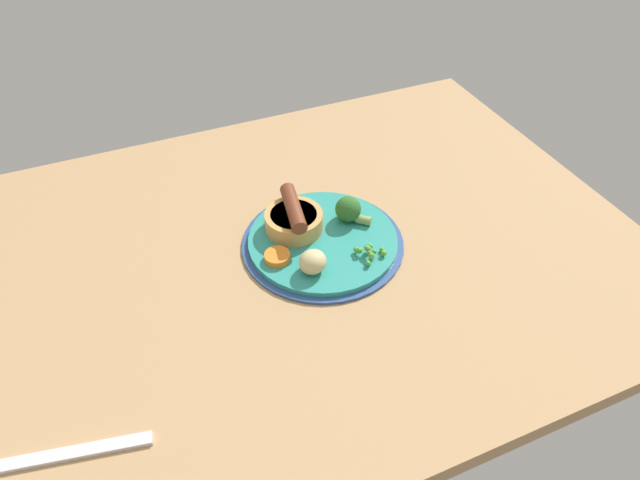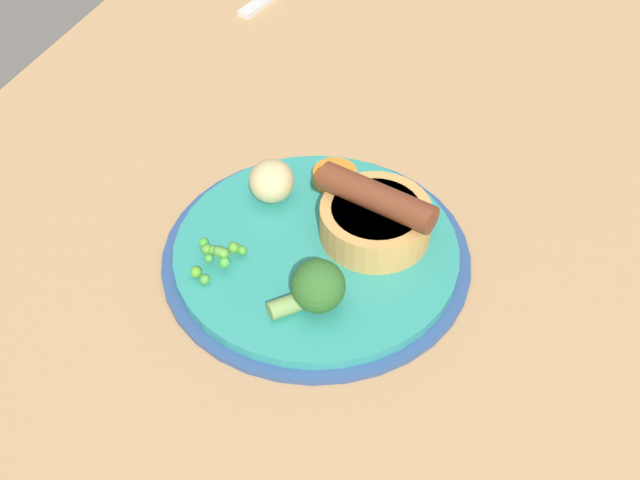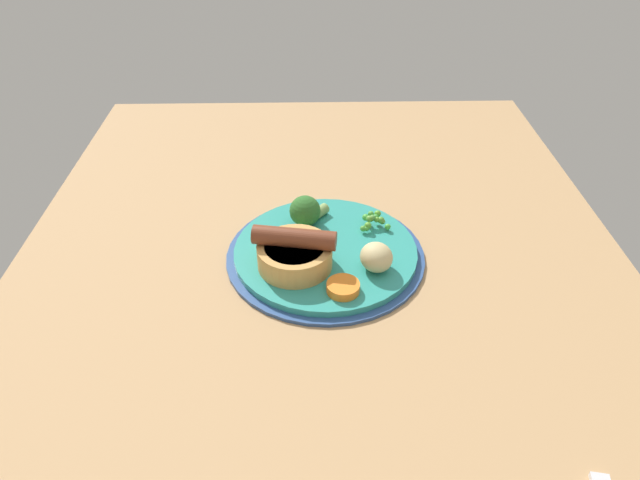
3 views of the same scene
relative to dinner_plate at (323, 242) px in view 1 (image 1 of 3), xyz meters
The scene contains 8 objects.
dining_table 5.40cm from the dinner_plate, behind, with size 110.00×80.00×3.00cm, color tan.
dinner_plate is the anchor object (origin of this frame).
sausage_pudding 5.89cm from the dinner_plate, 130.85° to the left, with size 9.26×10.38×5.43cm.
pea_pile 8.38cm from the dinner_plate, 53.75° to the right, with size 4.66×4.16×1.83cm.
broccoli_floret_near 6.84cm from the dinner_plate, 23.73° to the left, with size 5.38×5.10×4.22cm.
potato_chunk_0 7.83cm from the dinner_plate, 124.95° to the right, with size 4.23×3.93×3.56cm, color #CCB77F.
carrot_slice_1 8.58cm from the dinner_plate, 167.65° to the right, with size 3.94×3.94×1.11cm, color orange.
fork 45.43cm from the dinner_plate, 152.26° to the right, with size 18.00×1.60×0.60cm, color silver.
Camera 1 is at (-21.55, -61.62, 64.91)cm, focal length 32.00 mm.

